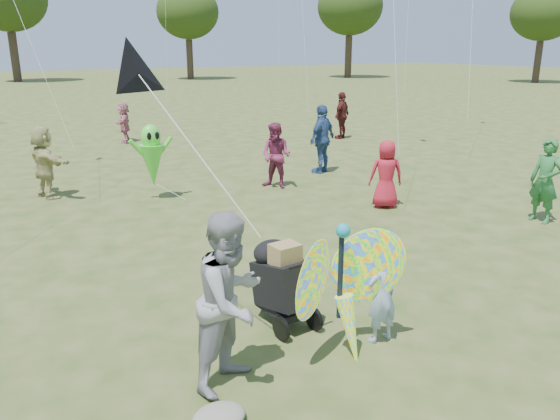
% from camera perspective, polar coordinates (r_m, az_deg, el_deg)
% --- Properties ---
extents(ground, '(160.00, 160.00, 0.00)m').
position_cam_1_polar(ground, '(7.39, 7.47, -10.89)').
color(ground, '#51592B').
rests_on(ground, ground).
extents(child_girl, '(0.43, 0.28, 1.18)m').
position_cam_1_polar(child_girl, '(6.62, 10.61, -8.80)').
color(child_girl, '#93AED0').
rests_on(child_girl, ground).
extents(adult_man, '(1.14, 1.06, 1.88)m').
position_cam_1_polar(adult_man, '(5.63, -5.09, -9.39)').
color(adult_man, '#929297').
rests_on(adult_man, ground).
extents(grey_bag, '(0.51, 0.42, 0.16)m').
position_cam_1_polar(grey_bag, '(5.49, -6.39, -20.69)').
color(grey_bag, gray).
rests_on(grey_bag, ground).
extents(crowd_a, '(0.86, 0.77, 1.48)m').
position_cam_1_polar(crowd_a, '(12.06, 11.02, 3.70)').
color(crowd_a, '#AF1C2D').
rests_on(crowd_a, ground).
extents(crowd_c, '(1.20, 0.86, 1.89)m').
position_cam_1_polar(crowd_c, '(15.20, 4.43, 7.42)').
color(crowd_c, '#2F4E82').
rests_on(crowd_c, ground).
extents(crowd_d, '(0.92, 1.64, 1.69)m').
position_cam_1_polar(crowd_d, '(13.71, -23.41, 4.61)').
color(crowd_d, tan).
rests_on(crowd_d, ground).
extents(crowd_e, '(0.94, 0.99, 1.62)m').
position_cam_1_polar(crowd_e, '(13.51, -0.39, 5.70)').
color(crowd_e, '#7C294B').
rests_on(crowd_e, ground).
extents(crowd_f, '(0.44, 0.64, 1.68)m').
position_cam_1_polar(crowd_f, '(12.03, 25.97, 2.74)').
color(crowd_f, '#276A33').
rests_on(crowd_f, ground).
extents(crowd_h, '(1.11, 0.86, 1.75)m').
position_cam_1_polar(crowd_h, '(21.06, 6.48, 9.80)').
color(crowd_h, '#4D1A19').
rests_on(crowd_h, ground).
extents(crowd_j, '(0.90, 1.40, 1.44)m').
position_cam_1_polar(crowd_j, '(20.91, -15.97, 8.78)').
color(crowd_j, '#B6687B').
rests_on(crowd_j, ground).
extents(jogging_stroller, '(0.55, 1.07, 1.09)m').
position_cam_1_polar(jogging_stroller, '(6.92, 0.11, -7.07)').
color(jogging_stroller, black).
rests_on(jogging_stroller, ground).
extents(butterfly_kite, '(1.74, 0.75, 1.78)m').
position_cam_1_polar(butterfly_kite, '(6.18, 6.76, -8.36)').
color(butterfly_kite, orange).
rests_on(butterfly_kite, ground).
extents(delta_kite_rig, '(1.16, 1.85, 2.02)m').
position_cam_1_polar(delta_kite_rig, '(6.47, -14.57, 13.56)').
color(delta_kite_rig, black).
rests_on(delta_kite_rig, ground).
extents(alien_kite, '(1.12, 0.69, 1.74)m').
position_cam_1_polar(alien_kite, '(12.73, -13.21, 5.30)').
color(alien_kite, '#4BE435').
rests_on(alien_kite, ground).
extents(tree_line, '(91.78, 33.60, 10.79)m').
position_cam_1_polar(tree_line, '(50.78, -23.46, 19.43)').
color(tree_line, '#3A2D21').
rests_on(tree_line, ground).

